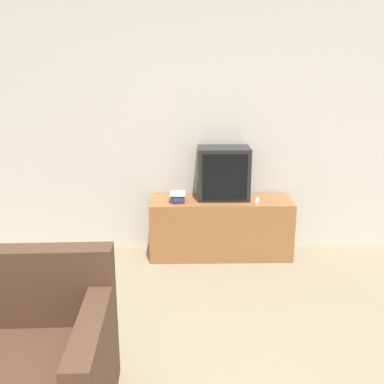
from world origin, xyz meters
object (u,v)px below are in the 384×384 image
Objects in this scene: tv_stand at (221,228)px; remote_on_stand at (257,201)px; book_stack at (178,197)px; television at (223,173)px.

tv_stand is 7.83× the size of remote_on_stand.
remote_on_stand is (0.81, -0.05, -0.04)m from book_stack.
television is 2.46× the size of book_stack.
television reaches higher than book_stack.
television reaches higher than tv_stand.
remote_on_stand is (0.36, -0.09, 0.32)m from tv_stand.
remote_on_stand is at bearing -3.32° from book_stack.
book_stack reaches higher than remote_on_stand.
book_stack is (-0.47, -0.11, -0.22)m from television.
book_stack is 1.17× the size of remote_on_stand.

